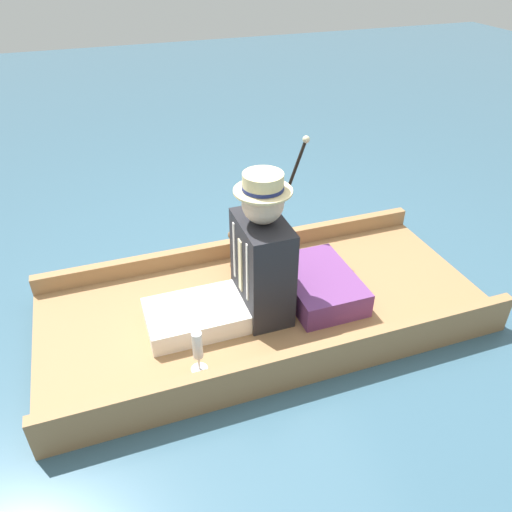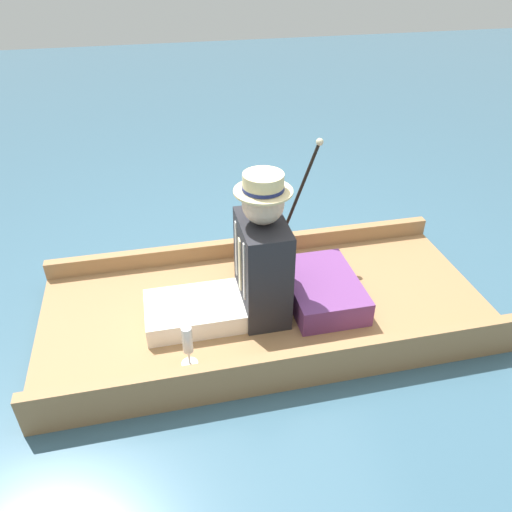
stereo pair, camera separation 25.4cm
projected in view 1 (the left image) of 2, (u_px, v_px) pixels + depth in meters
ground_plane at (264, 317)px, 2.87m from camera, size 16.00×16.00×0.00m
punt_boat at (264, 308)px, 2.83m from camera, size 1.09×2.45×0.22m
seat_cushion at (319, 285)px, 2.82m from camera, size 0.55×0.38×0.14m
seated_person at (246, 269)px, 2.57m from camera, size 0.39×0.77×0.81m
teddy_bear at (241, 248)px, 2.96m from camera, size 0.25×0.15×0.36m
wine_glass at (198, 348)px, 2.31m from camera, size 0.08×0.08×0.23m
walking_cane at (288, 188)px, 2.99m from camera, size 0.04×0.29×0.77m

